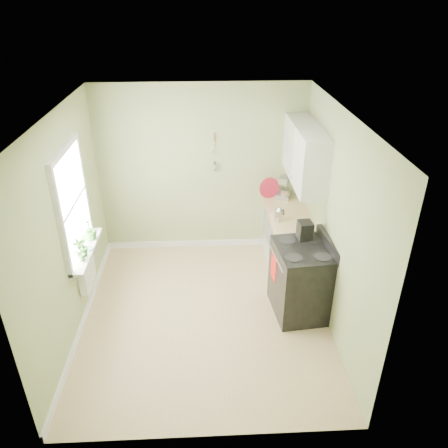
{
  "coord_description": "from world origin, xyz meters",
  "views": [
    {
      "loc": [
        0.03,
        -4.56,
        3.87
      ],
      "look_at": [
        0.28,
        0.55,
        1.08
      ],
      "focal_mm": 35.0,
      "sensor_mm": 36.0,
      "label": 1
    }
  ],
  "objects_px": {
    "stove": "(302,280)",
    "stand_mixer": "(284,187)",
    "coffee_maker": "(304,233)",
    "kettle": "(279,214)"
  },
  "relations": [
    {
      "from": "stove",
      "to": "coffee_maker",
      "type": "height_order",
      "value": "coffee_maker"
    },
    {
      "from": "stand_mixer",
      "to": "kettle",
      "type": "bearing_deg",
      "value": -104.87
    },
    {
      "from": "coffee_maker",
      "to": "kettle",
      "type": "bearing_deg",
      "value": 109.89
    },
    {
      "from": "stand_mixer",
      "to": "coffee_maker",
      "type": "xyz_separation_m",
      "value": [
        0.02,
        -1.44,
        -0.02
      ]
    },
    {
      "from": "stove",
      "to": "stand_mixer",
      "type": "xyz_separation_m",
      "value": [
        0.02,
        1.69,
        0.58
      ]
    },
    {
      "from": "stove",
      "to": "coffee_maker",
      "type": "relative_size",
      "value": 3.58
    },
    {
      "from": "kettle",
      "to": "coffee_maker",
      "type": "xyz_separation_m",
      "value": [
        0.23,
        -0.64,
        0.04
      ]
    },
    {
      "from": "stove",
      "to": "kettle",
      "type": "relative_size",
      "value": 5.26
    },
    {
      "from": "stove",
      "to": "stand_mixer",
      "type": "distance_m",
      "value": 1.79
    },
    {
      "from": "stove",
      "to": "stand_mixer",
      "type": "bearing_deg",
      "value": 89.19
    }
  ]
}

